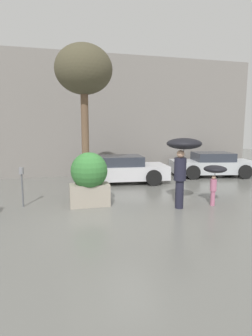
{
  "coord_description": "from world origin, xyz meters",
  "views": [
    {
      "loc": [
        -1.24,
        -6.85,
        2.36
      ],
      "look_at": [
        0.82,
        1.6,
        1.05
      ],
      "focal_mm": 28.0,
      "sensor_mm": 36.0,
      "label": 1
    }
  ],
  "objects_px": {
    "person_adult": "(183,154)",
    "parking_meter": "(22,178)",
    "planter_box": "(89,177)",
    "parked_car_far": "(212,165)",
    "parked_car_near": "(121,170)",
    "street_tree": "(84,72)",
    "person_child": "(215,173)"
  },
  "relations": [
    {
      "from": "person_adult",
      "to": "parking_meter",
      "type": "relative_size",
      "value": 1.72
    },
    {
      "from": "parking_meter",
      "to": "parked_car_near",
      "type": "bearing_deg",
      "value": 37.66
    },
    {
      "from": "planter_box",
      "to": "person_adult",
      "type": "xyz_separation_m",
      "value": [
        2.67,
        -0.85,
        0.74
      ]
    },
    {
      "from": "planter_box",
      "to": "person_adult",
      "type": "bearing_deg",
      "value": -17.59
    },
    {
      "from": "parking_meter",
      "to": "person_child",
      "type": "bearing_deg",
      "value": -11.94
    },
    {
      "from": "parked_car_far",
      "to": "planter_box",
      "type": "bearing_deg",
      "value": 130.36
    },
    {
      "from": "planter_box",
      "to": "parking_meter",
      "type": "bearing_deg",
      "value": 169.84
    },
    {
      "from": "person_adult",
      "to": "street_tree",
      "type": "distance_m",
      "value": 4.27
    },
    {
      "from": "planter_box",
      "to": "person_adult",
      "type": "relative_size",
      "value": 0.79
    },
    {
      "from": "person_child",
      "to": "parked_car_near",
      "type": "bearing_deg",
      "value": 78.29
    },
    {
      "from": "person_adult",
      "to": "parking_meter",
      "type": "distance_m",
      "value": 4.87
    },
    {
      "from": "person_child",
      "to": "parked_car_near",
      "type": "height_order",
      "value": "person_child"
    },
    {
      "from": "person_adult",
      "to": "street_tree",
      "type": "height_order",
      "value": "street_tree"
    },
    {
      "from": "street_tree",
      "to": "parking_meter",
      "type": "height_order",
      "value": "street_tree"
    },
    {
      "from": "parked_car_near",
      "to": "planter_box",
      "type": "bearing_deg",
      "value": 156.53
    },
    {
      "from": "planter_box",
      "to": "street_tree",
      "type": "relative_size",
      "value": 0.32
    },
    {
      "from": "person_adult",
      "to": "person_child",
      "type": "relative_size",
      "value": 1.68
    },
    {
      "from": "parked_car_near",
      "to": "street_tree",
      "type": "distance_m",
      "value": 4.49
    },
    {
      "from": "person_child",
      "to": "street_tree",
      "type": "height_order",
      "value": "street_tree"
    },
    {
      "from": "person_child",
      "to": "parked_car_near",
      "type": "xyz_separation_m",
      "value": [
        -2.01,
        4.09,
        -0.46
      ]
    },
    {
      "from": "planter_box",
      "to": "parked_car_far",
      "type": "xyz_separation_m",
      "value": [
        6.54,
        3.74,
        -0.33
      ]
    },
    {
      "from": "parked_car_far",
      "to": "street_tree",
      "type": "xyz_separation_m",
      "value": [
        -6.53,
        -2.46,
        3.65
      ]
    },
    {
      "from": "planter_box",
      "to": "parked_car_far",
      "type": "bearing_deg",
      "value": 29.75
    },
    {
      "from": "planter_box",
      "to": "person_adult",
      "type": "distance_m",
      "value": 2.9
    },
    {
      "from": "person_adult",
      "to": "parked_car_far",
      "type": "relative_size",
      "value": 0.49
    },
    {
      "from": "street_tree",
      "to": "parking_meter",
      "type": "xyz_separation_m",
      "value": [
        -2.0,
        -0.92,
        -3.34
      ]
    },
    {
      "from": "person_child",
      "to": "street_tree",
      "type": "relative_size",
      "value": 0.24
    },
    {
      "from": "person_adult",
      "to": "planter_box",
      "type": "bearing_deg",
      "value": 132.77
    },
    {
      "from": "parked_car_far",
      "to": "person_adult",
      "type": "bearing_deg",
      "value": 150.44
    },
    {
      "from": "parked_car_near",
      "to": "parked_car_far",
      "type": "height_order",
      "value": "same"
    },
    {
      "from": "parked_car_near",
      "to": "parked_car_far",
      "type": "xyz_separation_m",
      "value": [
        4.8,
        0.5,
        0.0
      ]
    },
    {
      "from": "person_adult",
      "to": "parked_car_near",
      "type": "relative_size",
      "value": 0.51
    }
  ]
}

